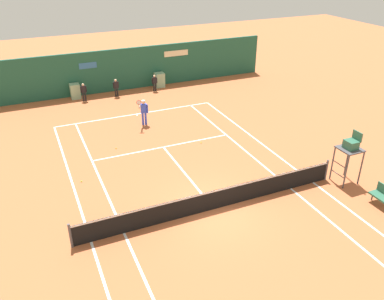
{
  "coord_description": "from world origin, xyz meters",
  "views": [
    {
      "loc": [
        -6.53,
        -12.46,
        10.21
      ],
      "look_at": [
        0.72,
        4.02,
        0.8
      ],
      "focal_mm": 37.18,
      "sensor_mm": 36.0,
      "label": 1
    }
  ],
  "objects_px": {
    "player_on_baseline": "(144,110)",
    "tennis_ball_near_service_line": "(81,181)",
    "ball_kid_centre_post": "(116,87)",
    "tennis_ball_by_sideline": "(201,143)",
    "tennis_ball_mid_court": "(116,148)",
    "umpire_chair": "(350,149)",
    "ball_kid_left_post": "(155,82)",
    "ball_kid_right_post": "(84,91)"
  },
  "relations": [
    {
      "from": "player_on_baseline",
      "to": "tennis_ball_near_service_line",
      "type": "xyz_separation_m",
      "value": [
        -4.85,
        -5.26,
        -0.95
      ]
    },
    {
      "from": "player_on_baseline",
      "to": "ball_kid_centre_post",
      "type": "height_order",
      "value": "player_on_baseline"
    },
    {
      "from": "tennis_ball_near_service_line",
      "to": "tennis_ball_by_sideline",
      "type": "xyz_separation_m",
      "value": [
        7.02,
        1.46,
        0.0
      ]
    },
    {
      "from": "tennis_ball_mid_court",
      "to": "player_on_baseline",
      "type": "bearing_deg",
      "value": 45.65
    },
    {
      "from": "umpire_chair",
      "to": "tennis_ball_by_sideline",
      "type": "distance_m",
      "value": 8.13
    },
    {
      "from": "ball_kid_centre_post",
      "to": "tennis_ball_by_sideline",
      "type": "distance_m",
      "value": 9.96
    },
    {
      "from": "umpire_chair",
      "to": "ball_kid_left_post",
      "type": "relative_size",
      "value": 2.0
    },
    {
      "from": "ball_kid_left_post",
      "to": "ball_kid_right_post",
      "type": "bearing_deg",
      "value": 8.67
    },
    {
      "from": "umpire_chair",
      "to": "tennis_ball_by_sideline",
      "type": "height_order",
      "value": "umpire_chair"
    },
    {
      "from": "ball_kid_right_post",
      "to": "tennis_ball_mid_court",
      "type": "relative_size",
      "value": 19.6
    },
    {
      "from": "player_on_baseline",
      "to": "tennis_ball_by_sideline",
      "type": "xyz_separation_m",
      "value": [
        2.17,
        -3.8,
        -0.95
      ]
    },
    {
      "from": "ball_kid_right_post",
      "to": "tennis_ball_mid_court",
      "type": "distance_m",
      "value": 8.37
    },
    {
      "from": "umpire_chair",
      "to": "ball_kid_right_post",
      "type": "xyz_separation_m",
      "value": [
        -9.41,
        16.11,
        -1.01
      ]
    },
    {
      "from": "tennis_ball_near_service_line",
      "to": "tennis_ball_mid_court",
      "type": "xyz_separation_m",
      "value": [
        2.38,
        2.74,
        0.0
      ]
    },
    {
      "from": "player_on_baseline",
      "to": "tennis_ball_by_sideline",
      "type": "distance_m",
      "value": 4.48
    },
    {
      "from": "tennis_ball_near_service_line",
      "to": "tennis_ball_by_sideline",
      "type": "bearing_deg",
      "value": 11.74
    },
    {
      "from": "tennis_ball_near_service_line",
      "to": "tennis_ball_mid_court",
      "type": "bearing_deg",
      "value": 49.01
    },
    {
      "from": "ball_kid_left_post",
      "to": "ball_kid_centre_post",
      "type": "relative_size",
      "value": 0.96
    },
    {
      "from": "ball_kid_right_post",
      "to": "tennis_ball_by_sideline",
      "type": "distance_m",
      "value": 10.79
    },
    {
      "from": "umpire_chair",
      "to": "ball_kid_right_post",
      "type": "height_order",
      "value": "umpire_chair"
    },
    {
      "from": "player_on_baseline",
      "to": "tennis_ball_mid_court",
      "type": "height_order",
      "value": "player_on_baseline"
    },
    {
      "from": "ball_kid_left_post",
      "to": "tennis_ball_near_service_line",
      "type": "relative_size",
      "value": 19.05
    },
    {
      "from": "ball_kid_centre_post",
      "to": "tennis_ball_near_service_line",
      "type": "relative_size",
      "value": 19.89
    },
    {
      "from": "umpire_chair",
      "to": "ball_kid_right_post",
      "type": "distance_m",
      "value": 18.68
    },
    {
      "from": "ball_kid_left_post",
      "to": "tennis_ball_by_sideline",
      "type": "height_order",
      "value": "ball_kid_left_post"
    },
    {
      "from": "ball_kid_left_post",
      "to": "player_on_baseline",
      "type": "bearing_deg",
      "value": 73.79
    },
    {
      "from": "player_on_baseline",
      "to": "tennis_ball_mid_court",
      "type": "bearing_deg",
      "value": 65.7
    },
    {
      "from": "tennis_ball_by_sideline",
      "to": "ball_kid_left_post",
      "type": "bearing_deg",
      "value": 86.9
    },
    {
      "from": "umpire_chair",
      "to": "tennis_ball_mid_court",
      "type": "xyz_separation_m",
      "value": [
        -9.21,
        7.78,
        -1.74
      ]
    },
    {
      "from": "ball_kid_centre_post",
      "to": "tennis_ball_mid_court",
      "type": "height_order",
      "value": "ball_kid_centre_post"
    },
    {
      "from": "ball_kid_centre_post",
      "to": "umpire_chair",
      "type": "bearing_deg",
      "value": 109.13
    },
    {
      "from": "tennis_ball_near_service_line",
      "to": "ball_kid_left_post",
      "type": "bearing_deg",
      "value": 55.74
    },
    {
      "from": "ball_kid_left_post",
      "to": "tennis_ball_near_service_line",
      "type": "distance_m",
      "value": 13.42
    },
    {
      "from": "ball_kid_right_post",
      "to": "tennis_ball_by_sideline",
      "type": "xyz_separation_m",
      "value": [
        4.84,
        -9.61,
        -0.73
      ]
    },
    {
      "from": "tennis_ball_by_sideline",
      "to": "ball_kid_right_post",
      "type": "bearing_deg",
      "value": 116.74
    },
    {
      "from": "player_on_baseline",
      "to": "ball_kid_left_post",
      "type": "bearing_deg",
      "value": -94.83
    },
    {
      "from": "ball_kid_right_post",
      "to": "tennis_ball_by_sideline",
      "type": "bearing_deg",
      "value": 120.91
    },
    {
      "from": "ball_kid_centre_post",
      "to": "tennis_ball_near_service_line",
      "type": "bearing_deg",
      "value": 63.19
    },
    {
      "from": "ball_kid_left_post",
      "to": "tennis_ball_by_sideline",
      "type": "bearing_deg",
      "value": 95.57
    },
    {
      "from": "umpire_chair",
      "to": "player_on_baseline",
      "type": "height_order",
      "value": "umpire_chair"
    },
    {
      "from": "ball_kid_left_post",
      "to": "tennis_ball_near_service_line",
      "type": "height_order",
      "value": "ball_kid_left_post"
    },
    {
      "from": "umpire_chair",
      "to": "tennis_ball_mid_court",
      "type": "distance_m",
      "value": 12.18
    }
  ]
}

